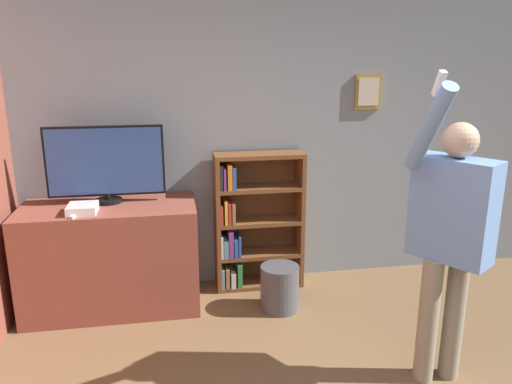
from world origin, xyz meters
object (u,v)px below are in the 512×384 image
game_console (82,209)px  waste_bin (280,288)px  television (106,164)px  bookshelf (251,223)px  person (451,230)px

game_console → waste_bin: size_ratio=0.61×
television → bookshelf: television is taller
game_console → waste_bin: game_console is taller
game_console → bookshelf: size_ratio=0.19×
television → person: 2.67m
bookshelf → waste_bin: bearing=-72.7°
television → game_console: television is taller
person → waste_bin: (-0.82, 1.10, -0.85)m
person → waste_bin: person is taller
bookshelf → waste_bin: (0.16, -0.50, -0.41)m
bookshelf → person: 1.93m
game_console → bookshelf: bookshelf is taller
television → waste_bin: (1.38, -0.40, -1.03)m
game_console → person: 2.67m
waste_bin → person: bearing=-53.1°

